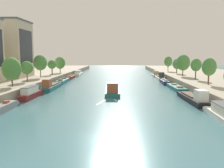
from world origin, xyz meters
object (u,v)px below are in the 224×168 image
object	(u,v)px
barge_midriver	(113,89)
tree_right_second	(209,67)
tree_left_third	(27,68)
moored_boat_left_near	(31,93)
tree_right_midway	(168,61)
moored_boat_left_midway	(71,77)
moored_boat_left_gap_after	(1,108)
moored_boat_right_end	(164,82)
moored_boat_right_gap_after	(193,98)
tree_right_end_of_row	(183,63)
tree_left_far	(60,63)
moored_boat_right_downstream	(176,88)
tree_left_nearest	(52,65)
moored_boat_left_upstream	(78,73)
tree_right_past_mid	(177,64)
moored_boat_left_downstream	(63,81)
tree_left_second	(12,69)
tree_left_end_of_row	(40,63)
moored_boat_left_lone	(51,86)
moored_boat_right_upstream	(160,77)
tree_right_far	(196,65)
moored_boat_right_far	(155,75)

from	to	relation	value
barge_midriver	tree_right_second	world-z (taller)	tree_right_second
tree_left_third	moored_boat_left_near	bearing A→B (deg)	-64.88
tree_right_midway	moored_boat_left_midway	bearing A→B (deg)	-161.90
moored_boat_left_gap_after	tree_right_second	world-z (taller)	tree_right_second
moored_boat_left_midway	moored_boat_right_end	distance (m)	39.11
moored_boat_right_gap_after	tree_right_end_of_row	distance (m)	36.56
tree_right_second	tree_left_far	bearing A→B (deg)	141.40
moored_boat_right_downstream	moored_boat_right_end	size ratio (longest dim) A/B	1.34
tree_left_third	tree_left_nearest	xyz separation A→B (m)	(0.32, 23.19, -0.04)
moored_boat_left_upstream	tree_right_past_mid	size ratio (longest dim) A/B	2.30
moored_boat_left_downstream	tree_left_second	xyz separation A→B (m)	(-5.42, -27.11, 5.95)
tree_left_end_of_row	tree_left_nearest	size ratio (longest dim) A/B	1.34
moored_boat_right_downstream	tree_right_second	bearing A→B (deg)	-47.34
moored_boat_right_end	tree_right_end_of_row	distance (m)	10.13
tree_left_second	tree_left_far	bearing A→B (deg)	89.88
moored_boat_right_downstream	tree_right_second	size ratio (longest dim) A/B	2.04
moored_boat_left_lone	tree_left_far	distance (m)	33.87
moored_boat_right_end	moored_boat_right_upstream	world-z (taller)	moored_boat_right_upstream
moored_boat_right_end	moored_boat_left_midway	bearing A→B (deg)	156.97
moored_boat_left_near	moored_boat_right_downstream	bearing A→B (deg)	21.80
moored_boat_right_end	tree_right_past_mid	world-z (taller)	tree_right_past_mid
barge_midriver	tree_right_second	size ratio (longest dim) A/B	2.97
moored_boat_left_midway	moored_boat_left_upstream	xyz separation A→B (m)	(0.42, 14.52, 0.48)
tree_right_far	tree_right_end_of_row	xyz separation A→B (m)	(-0.92, 11.41, 0.36)
tree_left_second	tree_left_end_of_row	xyz separation A→B (m)	(-0.76, 22.12, 0.73)
moored_boat_left_lone	barge_midriver	bearing A→B (deg)	-15.09
moored_boat_right_downstream	moored_boat_right_end	bearing A→B (deg)	93.37
moored_boat_right_end	tree_right_end_of_row	world-z (taller)	tree_right_end_of_row
tree_left_third	moored_boat_right_upstream	bearing A→B (deg)	34.59
moored_boat_left_near	moored_boat_left_midway	distance (m)	43.83
moored_boat_right_downstream	tree_left_nearest	distance (m)	47.74
moored_boat_right_end	tree_right_far	world-z (taller)	tree_right_far
tree_left_third	tree_right_far	xyz separation A→B (m)	(49.82, 7.54, 0.52)
moored_boat_left_midway	tree_left_second	size ratio (longest dim) A/B	1.46
moored_boat_right_end	moored_boat_left_gap_after	bearing A→B (deg)	-130.57
tree_left_far	tree_right_past_mid	size ratio (longest dim) A/B	1.11
tree_left_end_of_row	tree_left_far	distance (m)	22.00
tree_left_far	tree_right_past_mid	world-z (taller)	tree_left_far
moored_boat_right_gap_after	tree_left_third	world-z (taller)	tree_left_third
moored_boat_left_downstream	tree_left_second	size ratio (longest dim) A/B	1.96
moored_boat_right_far	tree_left_third	size ratio (longest dim) A/B	2.02
tree_right_past_mid	barge_midriver	bearing A→B (deg)	-125.23
moored_boat_left_upstream	tree_right_past_mid	distance (m)	45.96
moored_boat_left_lone	tree_right_past_mid	world-z (taller)	tree_right_past_mid
moored_boat_right_far	tree_left_nearest	xyz separation A→B (m)	(-42.18, -20.08, 5.42)
tree_left_far	moored_boat_right_gap_after	bearing A→B (deg)	-50.52
moored_boat_left_midway	tree_left_end_of_row	bearing A→B (deg)	-107.05
moored_boat_left_gap_after	tree_left_nearest	world-z (taller)	tree_left_nearest
moored_boat_right_end	tree_right_end_of_row	bearing A→B (deg)	24.32
moored_boat_left_midway	tree_left_third	distance (m)	32.12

